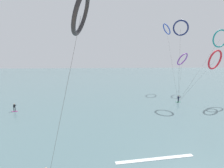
% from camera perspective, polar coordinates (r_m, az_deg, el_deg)
% --- Properties ---
extents(sea_water, '(400.00, 200.00, 0.08)m').
position_cam_1_polar(sea_water, '(114.24, -3.56, 3.05)').
color(sea_water, slate).
rests_on(sea_water, ground).
extents(surfer_magenta, '(1.40, 0.72, 1.70)m').
position_cam_1_polar(surfer_magenta, '(40.11, -30.89, -7.20)').
color(surfer_magenta, '#CC288E').
rests_on(surfer_magenta, ground).
extents(surfer_emerald, '(1.40, 0.67, 1.70)m').
position_cam_1_polar(surfer_emerald, '(45.26, 22.14, -4.93)').
color(surfer_emerald, '#199351').
rests_on(surfer_emerald, ground).
extents(kite_teal, '(13.86, 3.04, 18.61)m').
position_cam_1_polar(kite_teal, '(52.46, 33.56, 13.07)').
color(kite_teal, teal).
rests_on(kite_teal, ground).
extents(kite_cobalt, '(5.65, 21.90, 23.64)m').
position_cam_1_polar(kite_cobalt, '(64.61, 18.54, 17.69)').
color(kite_cobalt, '#2647B7').
rests_on(kite_cobalt, ground).
extents(kite_violet, '(9.36, 14.35, 13.01)m').
position_cam_1_polar(kite_violet, '(57.89, 23.36, 7.97)').
color(kite_violet, purple).
rests_on(kite_violet, ground).
extents(kite_charcoal, '(4.05, 5.29, 17.15)m').
position_cam_1_polar(kite_charcoal, '(16.87, -10.83, 22.96)').
color(kite_charcoal, black).
rests_on(kite_charcoal, ground).
extents(kite_navy, '(3.94, 4.38, 20.79)m').
position_cam_1_polar(kite_navy, '(47.21, 22.84, 17.59)').
color(kite_navy, navy).
rests_on(kite_navy, ground).
extents(kite_crimson, '(9.82, 3.92, 13.19)m').
position_cam_1_polar(kite_crimson, '(46.13, 32.28, 7.16)').
color(kite_crimson, red).
rests_on(kite_crimson, ground).
extents(wave_crest_mid, '(8.90, 1.24, 0.12)m').
position_cam_1_polar(wave_crest_mid, '(20.18, 14.90, -24.06)').
color(wave_crest_mid, white).
rests_on(wave_crest_mid, ground).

